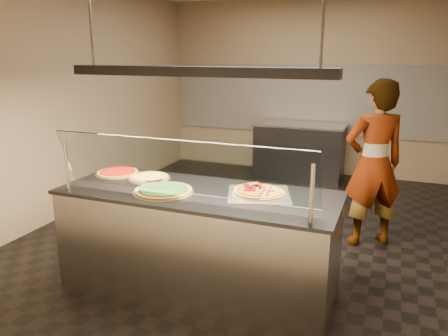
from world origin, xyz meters
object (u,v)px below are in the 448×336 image
at_px(prep_table, 299,151).
at_px(sneeze_guard, 179,168).
at_px(pizza_cheese, 150,177).
at_px(half_pizza_pepperoni, 248,189).
at_px(pizza_tomato, 118,172).
at_px(heat_lamp_housing, 196,71).
at_px(serving_counter, 199,240).
at_px(pizza_spatula, 152,177).
at_px(worker, 374,164).
at_px(pizza_spinach, 164,190).
at_px(perforated_tray, 259,194).
at_px(half_pizza_sausage, 271,193).

bearing_deg(prep_table, sneeze_guard, -90.96).
bearing_deg(sneeze_guard, pizza_cheese, 138.20).
height_order(half_pizza_pepperoni, prep_table, half_pizza_pepperoni).
bearing_deg(sneeze_guard, pizza_tomato, 149.73).
height_order(half_pizza_pepperoni, heat_lamp_housing, heat_lamp_housing).
xyz_separation_m(serving_counter, pizza_cheese, (-0.59, 0.19, 0.48)).
xyz_separation_m(sneeze_guard, prep_table, (0.07, 4.32, -0.76)).
bearing_deg(pizza_spatula, pizza_tomato, 168.92).
height_order(pizza_tomato, worker, worker).
xyz_separation_m(pizza_spinach, prep_table, (0.34, 4.11, -0.48)).
height_order(pizza_tomato, heat_lamp_housing, heat_lamp_housing).
relative_size(perforated_tray, pizza_spinach, 1.25).
relative_size(half_pizza_pepperoni, heat_lamp_housing, 0.21).
bearing_deg(serving_counter, heat_lamp_housing, 0.00).
xyz_separation_m(pizza_cheese, heat_lamp_housing, (0.59, -0.19, 1.01)).
height_order(perforated_tray, half_pizza_pepperoni, half_pizza_pepperoni).
distance_m(serving_counter, pizza_spinach, 0.56).
bearing_deg(pizza_tomato, pizza_spinach, -26.83).
height_order(half_pizza_sausage, worker, worker).
xyz_separation_m(sneeze_guard, pizza_tomato, (-0.98, 0.57, -0.28)).
bearing_deg(pizza_spatula, half_pizza_pepperoni, -2.13).
bearing_deg(prep_table, serving_counter, -91.04).
relative_size(sneeze_guard, pizza_cheese, 5.57).
xyz_separation_m(pizza_spatula, prep_table, (0.61, 3.83, -0.49)).
bearing_deg(pizza_tomato, half_pizza_sausage, -4.37).
height_order(prep_table, heat_lamp_housing, heat_lamp_housing).
bearing_deg(sneeze_guard, pizza_spinach, 141.48).
bearing_deg(half_pizza_sausage, serving_counter, -170.18).
height_order(serving_counter, perforated_tray, perforated_tray).
bearing_deg(sneeze_guard, half_pizza_sausage, 35.85).
bearing_deg(perforated_tray, pizza_spinach, -162.94).
bearing_deg(heat_lamp_housing, pizza_spatula, 165.05).
height_order(serving_counter, half_pizza_pepperoni, half_pizza_pepperoni).
distance_m(pizza_spatula, prep_table, 3.91).
distance_m(sneeze_guard, half_pizza_pepperoni, 0.67).
relative_size(worker, heat_lamp_housing, 0.80).
bearing_deg(pizza_cheese, serving_counter, -17.56).
bearing_deg(heat_lamp_housing, pizza_spinach, -153.20).
xyz_separation_m(perforated_tray, half_pizza_sausage, (0.10, 0.00, 0.02)).
relative_size(pizza_spinach, pizza_cheese, 1.32).
xyz_separation_m(perforated_tray, pizza_cheese, (-1.12, 0.08, 0.01)).
bearing_deg(serving_counter, prep_table, 88.96).
height_order(serving_counter, heat_lamp_housing, heat_lamp_housing).
distance_m(half_pizza_pepperoni, pizza_spatula, 0.96).
height_order(sneeze_guard, pizza_tomato, sneeze_guard).
relative_size(half_pizza_sausage, pizza_spatula, 2.05).
relative_size(sneeze_guard, prep_table, 1.48).
xyz_separation_m(serving_counter, sneeze_guard, (0.00, -0.34, 0.76)).
bearing_deg(pizza_spinach, half_pizza_pepperoni, 19.48).
bearing_deg(heat_lamp_housing, pizza_tomato, 166.78).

